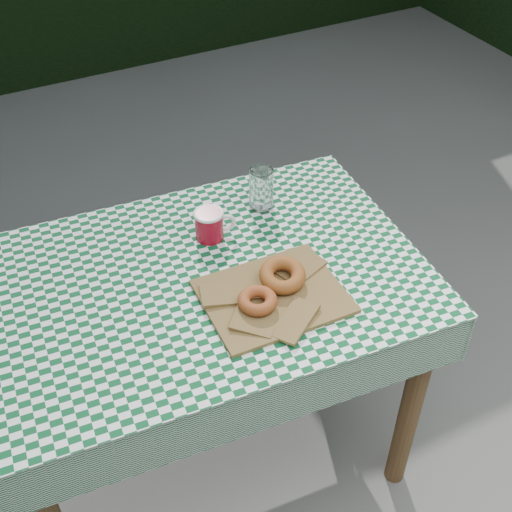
{
  "coord_description": "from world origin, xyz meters",
  "views": [
    {
      "loc": [
        -0.51,
        -1.05,
        1.9
      ],
      "look_at": [
        0.06,
        0.08,
        0.79
      ],
      "focal_mm": 46.84,
      "sensor_mm": 36.0,
      "label": 1
    }
  ],
  "objects_px": {
    "table": "(208,374)",
    "coffee_mug": "(209,225)",
    "paper_bag": "(273,295)",
    "drinking_glass": "(261,189)"
  },
  "relations": [
    {
      "from": "paper_bag",
      "to": "coffee_mug",
      "type": "distance_m",
      "value": 0.29
    },
    {
      "from": "table",
      "to": "paper_bag",
      "type": "bearing_deg",
      "value": -44.14
    },
    {
      "from": "coffee_mug",
      "to": "drinking_glass",
      "type": "bearing_deg",
      "value": 32.21
    },
    {
      "from": "table",
      "to": "drinking_glass",
      "type": "distance_m",
      "value": 0.55
    },
    {
      "from": "coffee_mug",
      "to": "paper_bag",
      "type": "bearing_deg",
      "value": -66.6
    },
    {
      "from": "table",
      "to": "paper_bag",
      "type": "distance_m",
      "value": 0.43
    },
    {
      "from": "table",
      "to": "coffee_mug",
      "type": "distance_m",
      "value": 0.45
    },
    {
      "from": "paper_bag",
      "to": "drinking_glass",
      "type": "height_order",
      "value": "drinking_glass"
    },
    {
      "from": "drinking_glass",
      "to": "coffee_mug",
      "type": "bearing_deg",
      "value": -162.51
    },
    {
      "from": "paper_bag",
      "to": "drinking_glass",
      "type": "bearing_deg",
      "value": 67.25
    }
  ]
}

